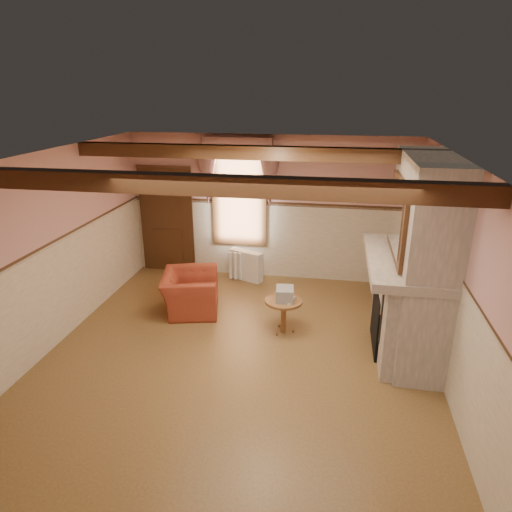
% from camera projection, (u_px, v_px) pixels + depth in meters
% --- Properties ---
extents(floor, '(5.50, 6.00, 0.01)m').
position_uv_depth(floor, '(239.00, 354.00, 6.55)').
color(floor, brown).
rests_on(floor, ground).
extents(ceiling, '(5.50, 6.00, 0.01)m').
position_uv_depth(ceiling, '(236.00, 157.00, 5.58)').
color(ceiling, silver).
rests_on(ceiling, wall_back).
extents(wall_back, '(5.50, 0.02, 2.80)m').
position_uv_depth(wall_back, '(270.00, 208.00, 8.83)').
color(wall_back, tan).
rests_on(wall_back, floor).
extents(wall_front, '(5.50, 0.02, 2.80)m').
position_uv_depth(wall_front, '(150.00, 413.00, 3.29)').
color(wall_front, tan).
rests_on(wall_front, floor).
extents(wall_left, '(0.02, 6.00, 2.80)m').
position_uv_depth(wall_left, '(49.00, 252.00, 6.51)').
color(wall_left, tan).
rests_on(wall_left, floor).
extents(wall_right, '(0.02, 6.00, 2.80)m').
position_uv_depth(wall_right, '(455.00, 278.00, 5.62)').
color(wall_right, tan).
rests_on(wall_right, floor).
extents(wainscot, '(5.50, 6.00, 1.50)m').
position_uv_depth(wainscot, '(238.00, 308.00, 6.29)').
color(wainscot, beige).
rests_on(wainscot, floor).
extents(chair_rail, '(5.50, 6.00, 0.08)m').
position_uv_depth(chair_rail, '(237.00, 257.00, 6.03)').
color(chair_rail, black).
rests_on(chair_rail, wainscot).
extents(firebox, '(0.20, 0.95, 0.90)m').
position_uv_depth(firebox, '(381.00, 319.00, 6.62)').
color(firebox, black).
rests_on(firebox, floor).
extents(armchair, '(1.11, 1.21, 0.67)m').
position_uv_depth(armchair, '(190.00, 292.00, 7.74)').
color(armchair, maroon).
rests_on(armchair, floor).
extents(side_table, '(0.71, 0.71, 0.55)m').
position_uv_depth(side_table, '(283.00, 316.00, 7.07)').
color(side_table, brown).
rests_on(side_table, floor).
extents(book_stack, '(0.29, 0.34, 0.20)m').
position_uv_depth(book_stack, '(285.00, 294.00, 6.94)').
color(book_stack, '#B7AD8C').
rests_on(book_stack, side_table).
extents(radiator, '(0.71, 0.44, 0.60)m').
position_uv_depth(radiator, '(246.00, 265.00, 9.01)').
color(radiator, silver).
rests_on(radiator, floor).
extents(bowl, '(0.33, 0.33, 0.08)m').
position_uv_depth(bowl, '(408.00, 256.00, 6.18)').
color(bowl, brown).
rests_on(bowl, mantel).
extents(mantel_clock, '(0.14, 0.24, 0.20)m').
position_uv_depth(mantel_clock, '(400.00, 233.00, 6.95)').
color(mantel_clock, black).
rests_on(mantel_clock, mantel).
extents(oil_lamp, '(0.11, 0.11, 0.28)m').
position_uv_depth(oil_lamp, '(404.00, 237.00, 6.63)').
color(oil_lamp, gold).
rests_on(oil_lamp, mantel).
extents(candle_red, '(0.06, 0.06, 0.16)m').
position_uv_depth(candle_red, '(415.00, 272.00, 5.54)').
color(candle_red, maroon).
rests_on(candle_red, mantel).
extents(jar_yellow, '(0.06, 0.06, 0.12)m').
position_uv_depth(jar_yellow, '(410.00, 260.00, 5.98)').
color(jar_yellow, gold).
rests_on(jar_yellow, mantel).
extents(fireplace, '(0.85, 2.00, 2.80)m').
position_uv_depth(fireplace, '(420.00, 259.00, 6.22)').
color(fireplace, gray).
rests_on(fireplace, floor).
extents(mantel, '(1.05, 2.05, 0.12)m').
position_uv_depth(mantel, '(406.00, 261.00, 6.27)').
color(mantel, gray).
rests_on(mantel, fireplace).
extents(overmantel_mirror, '(0.06, 1.44, 1.04)m').
position_uv_depth(overmantel_mirror, '(397.00, 218.00, 6.08)').
color(overmantel_mirror, silver).
rests_on(overmantel_mirror, fireplace).
extents(door, '(1.10, 0.10, 2.10)m').
position_uv_depth(door, '(167.00, 221.00, 9.24)').
color(door, black).
rests_on(door, floor).
extents(window, '(1.06, 0.08, 2.02)m').
position_uv_depth(window, '(239.00, 195.00, 8.82)').
color(window, white).
rests_on(window, wall_back).
extents(window_drapes, '(1.30, 0.14, 1.40)m').
position_uv_depth(window_drapes, '(238.00, 164.00, 8.52)').
color(window_drapes, gray).
rests_on(window_drapes, wall_back).
extents(ceiling_beam_front, '(5.50, 0.18, 0.20)m').
position_uv_depth(ceiling_beam_front, '(210.00, 185.00, 4.50)').
color(ceiling_beam_front, black).
rests_on(ceiling_beam_front, ceiling).
extents(ceiling_beam_back, '(5.50, 0.18, 0.20)m').
position_uv_depth(ceiling_beam_back, '(253.00, 153.00, 6.72)').
color(ceiling_beam_back, black).
rests_on(ceiling_beam_back, ceiling).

